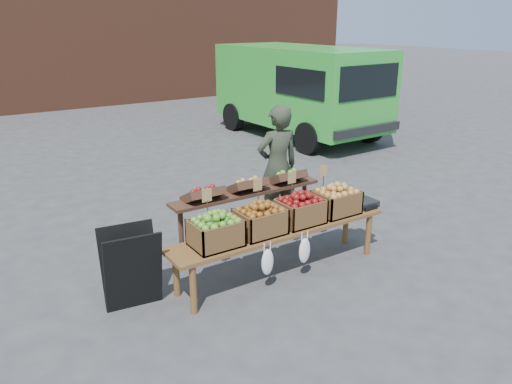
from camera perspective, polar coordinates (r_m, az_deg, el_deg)
ground at (r=5.50m, az=5.34°, el=-11.39°), size 80.00×80.00×0.00m
delivery_van at (r=12.43m, az=4.91°, el=11.26°), size 2.35×4.86×2.15m
vendor at (r=6.90m, az=2.47°, el=2.90°), size 0.67×0.48×1.71m
chalkboard_sign at (r=5.20m, az=-14.05°, el=-8.45°), size 0.60×0.38×0.86m
back_table at (r=6.19m, az=-1.02°, el=-2.30°), size 2.10×0.44×1.04m
display_bench at (r=5.73m, az=2.76°, el=-6.72°), size 2.70×0.56×0.57m
crate_golden_apples at (r=5.16m, az=-4.64°, el=-4.67°), size 0.50×0.40×0.28m
crate_russet_pears at (r=5.42m, az=0.47°, el=-3.39°), size 0.50×0.40×0.28m
crate_red_apples at (r=5.72m, az=5.06°, el=-2.21°), size 0.50×0.40×0.28m
crate_green_apples at (r=6.05m, az=9.17°, el=-1.14°), size 0.50×0.40×0.28m
weighing_scale at (r=6.37m, az=11.96°, el=-1.24°), size 0.34×0.30×0.08m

